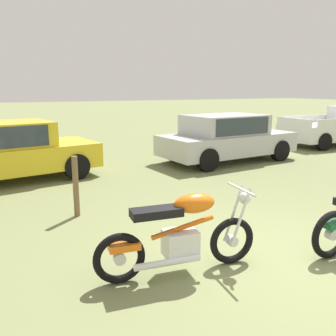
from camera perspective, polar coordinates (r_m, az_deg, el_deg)
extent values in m
plane|color=olive|center=(5.21, 17.77, -13.31)|extent=(120.00, 120.00, 0.00)
torus|color=black|center=(4.79, 10.00, -11.19)|extent=(0.62, 0.17, 0.61)
torus|color=black|center=(4.32, -7.64, -13.88)|extent=(0.62, 0.17, 0.61)
cylinder|color=silver|center=(4.79, 10.00, -11.19)|extent=(0.15, 0.12, 0.14)
cylinder|color=silver|center=(4.32, -7.64, -13.88)|extent=(0.15, 0.12, 0.14)
cylinder|color=silver|center=(4.77, 10.25, -6.96)|extent=(0.28, 0.07, 0.75)
cylinder|color=silver|center=(4.63, 11.37, -7.64)|extent=(0.28, 0.07, 0.75)
cube|color=silver|center=(4.48, 1.94, -11.71)|extent=(0.43, 0.35, 0.32)
cylinder|color=orange|center=(4.41, 2.33, -9.29)|extent=(0.80, 0.16, 0.23)
ellipsoid|color=orange|center=(4.37, 4.20, -5.53)|extent=(0.55, 0.32, 0.24)
cube|color=black|center=(4.23, -1.83, -6.99)|extent=(0.63, 0.31, 0.10)
cube|color=orange|center=(4.27, -6.89, -12.10)|extent=(0.38, 0.22, 0.08)
cylinder|color=silver|center=(4.62, 11.40, -3.29)|extent=(0.11, 0.64, 0.03)
sphere|color=silver|center=(4.68, 11.97, -4.63)|extent=(0.18, 0.18, 0.16)
cylinder|color=silver|center=(4.33, -0.06, -14.63)|extent=(0.80, 0.18, 0.08)
torus|color=black|center=(5.31, 24.23, -9.50)|extent=(0.66, 0.11, 0.65)
cylinder|color=silver|center=(5.31, 24.23, -9.50)|extent=(0.14, 0.10, 0.14)
cube|color=#14592D|center=(5.31, 24.79, -7.96)|extent=(0.37, 0.19, 0.08)
cylinder|color=black|center=(10.78, -17.48, 1.74)|extent=(0.67, 0.32, 0.64)
cylinder|color=black|center=(9.24, -14.17, 0.22)|extent=(0.67, 0.32, 0.64)
cube|color=#B2B5BA|center=(11.34, 9.34, 3.83)|extent=(4.37, 2.14, 0.60)
cube|color=#B2B5BA|center=(11.18, 8.86, 6.72)|extent=(2.46, 1.80, 0.60)
cube|color=#2D3842|center=(11.17, 8.86, 6.82)|extent=(2.11, 1.81, 0.48)
cylinder|color=black|center=(12.93, 11.63, 3.75)|extent=(0.66, 0.27, 0.64)
cylinder|color=black|center=(11.79, 17.19, 2.63)|extent=(0.66, 0.27, 0.64)
cylinder|color=black|center=(11.20, 0.99, 2.70)|extent=(0.66, 0.27, 0.64)
cylinder|color=black|center=(9.86, 6.24, 1.28)|extent=(0.66, 0.27, 0.64)
cube|color=silver|center=(16.02, 20.98, 7.23)|extent=(2.52, 0.17, 0.28)
cube|color=silver|center=(14.35, 19.16, 6.85)|extent=(0.14, 1.72, 0.28)
cylinder|color=black|center=(15.48, 18.58, 4.76)|extent=(0.65, 0.24, 0.64)
cylinder|color=black|center=(14.31, 23.24, 3.81)|extent=(0.65, 0.24, 0.64)
cylinder|color=brown|center=(6.52, -14.28, -2.84)|extent=(0.10, 0.10, 1.08)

